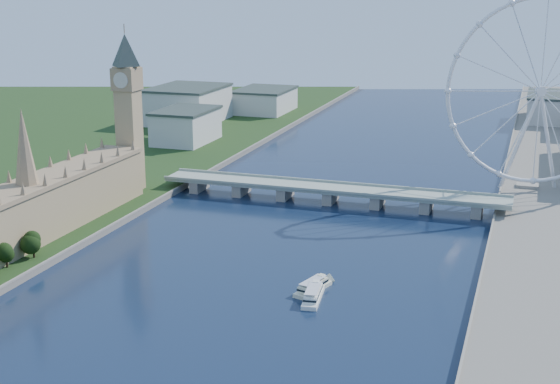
% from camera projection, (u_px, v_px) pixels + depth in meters
% --- Properties ---
extents(parliament_range, '(24.00, 200.00, 70.00)m').
position_uv_depth(parliament_range, '(30.00, 212.00, 405.68)').
color(parliament_range, tan).
rests_on(parliament_range, ground).
extents(big_ben, '(20.02, 20.02, 110.00)m').
position_uv_depth(big_ben, '(127.00, 92.00, 491.97)').
color(big_ben, tan).
rests_on(big_ben, ground).
extents(westminster_bridge, '(220.00, 22.00, 9.50)m').
position_uv_depth(westminster_bridge, '(331.00, 192.00, 488.95)').
color(westminster_bridge, gray).
rests_on(westminster_bridge, ground).
extents(london_eye, '(113.60, 39.12, 124.30)m').
position_uv_depth(london_eye, '(541.00, 92.00, 486.96)').
color(london_eye, silver).
rests_on(london_eye, ground).
extents(city_skyline, '(505.00, 280.00, 32.00)m').
position_uv_depth(city_skyline, '(445.00, 114.00, 712.52)').
color(city_skyline, beige).
rests_on(city_skyline, ground).
extents(tour_boat_near, '(13.90, 26.99, 5.75)m').
position_uv_depth(tour_boat_near, '(313.00, 291.00, 349.96)').
color(tour_boat_near, beige).
rests_on(tour_boat_near, ground).
extents(tour_boat_far, '(10.36, 28.36, 6.10)m').
position_uv_depth(tour_boat_far, '(313.00, 300.00, 340.44)').
color(tour_boat_far, silver).
rests_on(tour_boat_far, ground).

